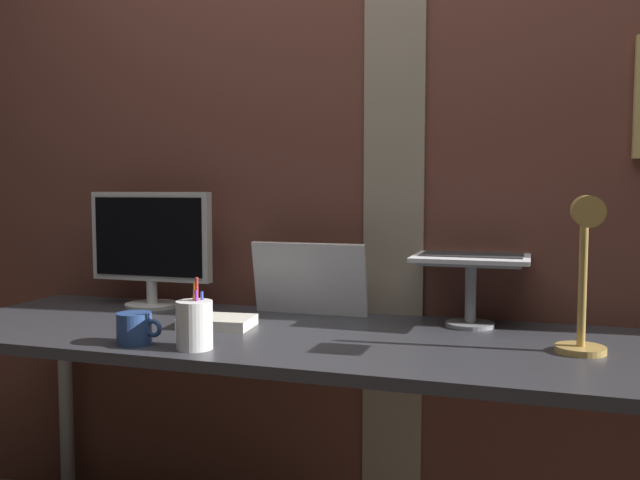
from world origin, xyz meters
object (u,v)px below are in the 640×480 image
Objects in this scene: pen_cup at (195,325)px; coffee_mug at (135,328)px; laptop at (473,241)px; monitor at (151,242)px; desk_lamp at (585,258)px; whiteboard_panel at (309,279)px.

coffee_mug is at bearing -179.92° from pen_cup.
laptop is 0.85m from pen_cup.
pen_cup is at bearing -48.77° from monitor.
monitor reaches higher than desk_lamp.
whiteboard_panel is 2.96× the size of coffee_mug.
pen_cup is at bearing -167.64° from desk_lamp.
whiteboard_panel is (-0.50, -0.04, -0.13)m from laptop.
whiteboard_panel is 0.53m from pen_cup.
desk_lamp reaches higher than whiteboard_panel.
whiteboard_panel is at bearing 2.44° from monitor.
monitor is at bearing -176.36° from laptop.
whiteboard_panel is at bearing 158.48° from desk_lamp.
monitor reaches higher than coffee_mug.
whiteboard_panel is 0.96× the size of desk_lamp.
coffee_mug is at bearing -120.38° from whiteboard_panel.
pen_cup reaches higher than coffee_mug.
monitor reaches higher than pen_cup.
laptop is 1.82× the size of pen_cup.
pen_cup is (-0.62, -0.55, -0.18)m from laptop.
whiteboard_panel is 0.85m from desk_lamp.
monitor is at bearing 131.23° from pen_cup.
whiteboard_panel reaches higher than coffee_mug.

